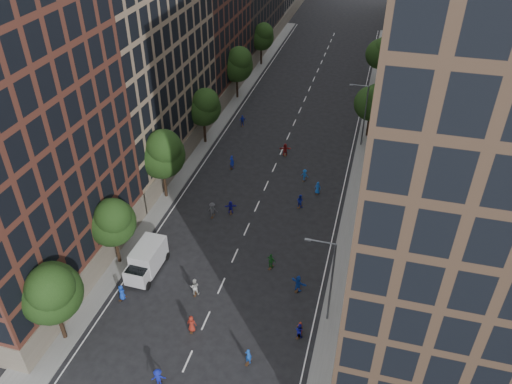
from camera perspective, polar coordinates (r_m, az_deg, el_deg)
ground at (r=70.03m, az=2.87°, el=4.51°), size 240.00×240.00×0.00m
sidewalk_left at (r=79.25m, az=-4.50°, el=8.35°), size 4.00×105.00×0.15m
sidewalk_right at (r=75.44m, az=13.12°, el=6.04°), size 4.00×105.00×0.15m
bldg_left_b at (r=65.18m, az=-15.05°, el=17.40°), size 14.00×26.00×34.00m
bldg_left_c at (r=85.94m, az=-7.25°, el=20.27°), size 14.00×20.00×28.00m
bldg_right_a at (r=38.91m, az=23.33°, el=5.26°), size 14.00×30.00×36.00m
bldg_right_b at (r=66.24m, az=21.07°, el=16.13°), size 14.00×28.00×33.00m
tree_left_0 at (r=44.06m, az=-22.42°, el=-10.47°), size 5.20×5.20×8.83m
tree_left_1 at (r=50.26m, az=-16.13°, el=-3.18°), size 4.80×4.80×8.21m
tree_left_2 at (r=58.40m, az=-10.69°, el=4.42°), size 5.60×5.60×9.45m
tree_left_3 at (r=70.00m, az=-5.98°, el=9.73°), size 5.00×5.00×8.58m
tree_left_4 at (r=83.80m, az=-2.13°, el=14.45°), size 5.40×5.40×9.08m
tree_left_5 at (r=98.52m, az=0.68°, el=17.39°), size 4.80×4.80×8.33m
tree_right_a at (r=73.32m, az=13.23°, el=10.03°), size 5.00×5.00×8.39m
tree_right_b at (r=91.84m, az=14.19°, el=15.22°), size 5.20×5.20×8.83m
streetlamp_near at (r=43.48m, az=8.36°, el=-9.69°), size 2.64×0.22×9.06m
streetlamp_far at (r=70.94m, az=12.19°, el=8.89°), size 2.64×0.22×9.06m
cargo_van at (r=51.22m, az=-12.41°, el=-7.59°), size 2.63×5.43×2.86m
skater_0 at (r=49.47m, az=-15.11°, el=-11.06°), size 0.95×0.80×1.65m
skater_1 at (r=43.28m, az=-0.88°, el=-18.28°), size 0.66×0.52×1.60m
skater_2 at (r=45.14m, az=4.97°, el=-15.50°), size 0.86×0.75×1.50m
skater_3 at (r=42.70m, az=-11.09°, el=-20.13°), size 1.31×1.05×1.78m
skater_4 at (r=52.06m, az=-12.92°, el=-7.79°), size 1.10×0.72×1.74m
skater_5 at (r=48.69m, az=4.83°, el=-10.42°), size 1.74×1.16×1.80m
skater_6 at (r=45.65m, az=-7.37°, el=-14.74°), size 0.88×0.62×1.72m
skater_7 at (r=45.27m, az=5.03°, el=-15.28°), size 0.63×0.50×1.53m
skater_8 at (r=48.55m, az=-7.03°, el=-10.73°), size 1.04×0.89×1.85m
skater_9 at (r=57.52m, az=-5.00°, el=-2.07°), size 1.22×0.71×1.87m
skater_10 at (r=50.83m, az=1.73°, el=-7.93°), size 1.12×0.73×1.76m
skater_11 at (r=58.04m, az=-2.92°, el=-1.78°), size 1.50×0.92×1.55m
skater_12 at (r=61.64m, az=7.06°, el=0.45°), size 0.79×0.52×1.58m
skater_13 at (r=66.03m, az=-2.77°, el=3.42°), size 0.80×0.65×1.90m
skater_14 at (r=59.08m, az=5.05°, el=-1.05°), size 1.00×0.90×1.70m
skater_15 at (r=63.87m, az=5.57°, el=1.91°), size 1.12×0.80×1.57m
skater_16 at (r=76.63m, az=-1.55°, el=8.13°), size 1.09×0.72×1.72m
skater_17 at (r=69.00m, az=3.35°, el=4.83°), size 1.70×0.89×1.75m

